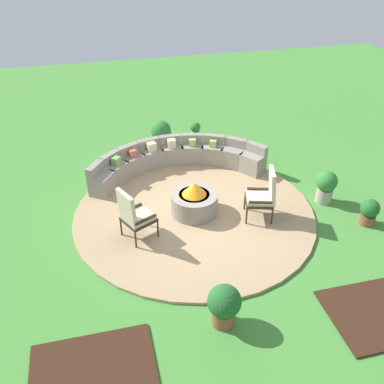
# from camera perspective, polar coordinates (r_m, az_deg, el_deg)

# --- Properties ---
(ground_plane) EXTENTS (24.00, 24.00, 0.00)m
(ground_plane) POSITION_cam_1_polar(r_m,az_deg,el_deg) (9.46, 0.29, -2.92)
(ground_plane) COLOR #478C38
(patio_circle) EXTENTS (5.24, 5.24, 0.06)m
(patio_circle) POSITION_cam_1_polar(r_m,az_deg,el_deg) (9.44, 0.29, -2.78)
(patio_circle) COLOR tan
(patio_circle) RESTS_ON ground_plane
(mulch_bed_left) EXTENTS (1.80, 1.37, 0.04)m
(mulch_bed_left) POSITION_cam_1_polar(r_m,az_deg,el_deg) (6.85, -12.99, -22.41)
(mulch_bed_left) COLOR #382114
(mulch_bed_left) RESTS_ON ground_plane
(mulch_bed_right) EXTENTS (1.80, 1.37, 0.04)m
(mulch_bed_right) POSITION_cam_1_polar(r_m,az_deg,el_deg) (8.03, 23.94, -14.38)
(mulch_bed_right) COLOR #382114
(mulch_bed_right) RESTS_ON ground_plane
(fire_pit) EXTENTS (1.02, 1.02, 0.74)m
(fire_pit) POSITION_cam_1_polar(r_m,az_deg,el_deg) (9.26, 0.29, -1.17)
(fire_pit) COLOR gray
(fire_pit) RESTS_ON patio_circle
(curved_stone_bench) EXTENTS (4.40, 1.59, 0.72)m
(curved_stone_bench) POSITION_cam_1_polar(r_m,az_deg,el_deg) (10.79, -2.34, 4.32)
(curved_stone_bench) COLOR gray
(curved_stone_bench) RESTS_ON patio_circle
(lounge_chair_front_left) EXTENTS (0.77, 0.75, 1.16)m
(lounge_chair_front_left) POSITION_cam_1_polar(r_m,az_deg,el_deg) (8.45, -7.71, -2.95)
(lounge_chair_front_left) COLOR #2D2319
(lounge_chair_front_left) RESTS_ON patio_circle
(lounge_chair_front_right) EXTENTS (0.72, 0.70, 1.15)m
(lounge_chair_front_right) POSITION_cam_1_polar(r_m,az_deg,el_deg) (9.08, 9.57, -0.26)
(lounge_chair_front_right) COLOR #2D2319
(lounge_chair_front_right) RESTS_ON patio_circle
(potted_plant_0) EXTENTS (0.40, 0.40, 0.59)m
(potted_plant_0) POSITION_cam_1_polar(r_m,az_deg,el_deg) (9.74, 22.49, -2.35)
(potted_plant_0) COLOR brown
(potted_plant_0) RESTS_ON ground_plane
(potted_plant_1) EXTENTS (0.56, 0.56, 0.83)m
(potted_plant_1) POSITION_cam_1_polar(r_m,az_deg,el_deg) (11.92, -4.14, 7.72)
(potted_plant_1) COLOR brown
(potted_plant_1) RESTS_ON ground_plane
(potted_plant_2) EXTENTS (0.33, 0.33, 0.65)m
(potted_plant_2) POSITION_cam_1_polar(r_m,az_deg,el_deg) (11.89, -3.52, 7.13)
(potted_plant_2) COLOR #605B56
(potted_plant_2) RESTS_ON ground_plane
(potted_plant_3) EXTENTS (0.55, 0.55, 0.77)m
(potted_plant_3) POSITION_cam_1_polar(r_m,az_deg,el_deg) (6.98, 4.29, -14.66)
(potted_plant_3) COLOR brown
(potted_plant_3) RESTS_ON ground_plane
(potted_plant_4) EXTENTS (0.48, 0.48, 0.78)m
(potted_plant_4) POSITION_cam_1_polar(r_m,az_deg,el_deg) (10.09, 17.36, 0.84)
(potted_plant_4) COLOR #A89E8E
(potted_plant_4) RESTS_ON ground_plane
(potted_plant_5) EXTENTS (0.30, 0.30, 0.60)m
(potted_plant_5) POSITION_cam_1_polar(r_m,az_deg,el_deg) (12.35, 0.43, 8.07)
(potted_plant_5) COLOR #A89E8E
(potted_plant_5) RESTS_ON ground_plane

